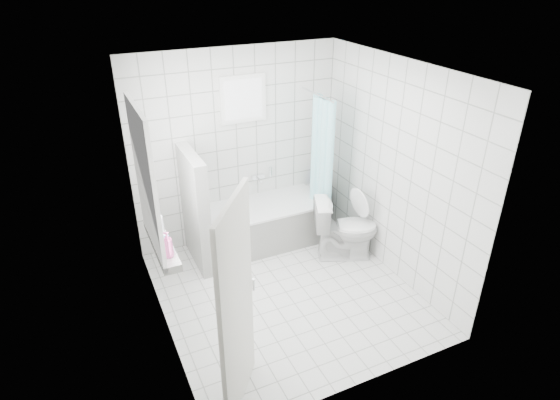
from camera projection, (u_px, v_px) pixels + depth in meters
ground at (286, 292)px, 5.55m from camera, size 3.00×3.00×0.00m
ceiling at (288, 70)px, 4.35m from camera, size 3.00×3.00×0.00m
wall_back at (237, 148)px, 6.15m from camera, size 2.80×0.02×2.60m
wall_front at (368, 271)px, 3.74m from camera, size 2.80×0.02×2.60m
wall_left at (154, 223)px, 4.42m from camera, size 0.02×3.00×2.60m
wall_right at (394, 172)px, 5.47m from camera, size 0.02×3.00×2.60m
window_left at (148, 181)px, 4.54m from camera, size 0.01×0.90×1.40m
window_back at (244, 99)px, 5.85m from camera, size 0.50×0.01×0.50m
window_sill at (162, 244)px, 4.90m from camera, size 0.18×1.02×0.08m
door at (237, 310)px, 3.77m from camera, size 0.51×0.66×2.00m
bathtub at (262, 224)px, 6.38m from camera, size 1.68×0.77×0.58m
partition_wall at (195, 210)px, 5.79m from camera, size 0.15×0.85×1.50m
tiled_ledge at (313, 204)px, 6.95m from camera, size 0.40×0.24×0.55m
toilet at (346, 229)px, 6.04m from camera, size 0.93×0.74×0.83m
curtain_rod at (317, 95)px, 5.86m from camera, size 0.02×0.80×0.02m
shower_curtain at (319, 164)px, 6.18m from camera, size 0.14×0.48×1.78m
tub_faucet at (258, 177)px, 6.43m from camera, size 0.18×0.06×0.06m
sill_bottles at (162, 233)px, 4.77m from camera, size 0.20×0.56×0.32m
ledge_bottles at (316, 180)px, 6.73m from camera, size 0.13×0.17×0.27m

